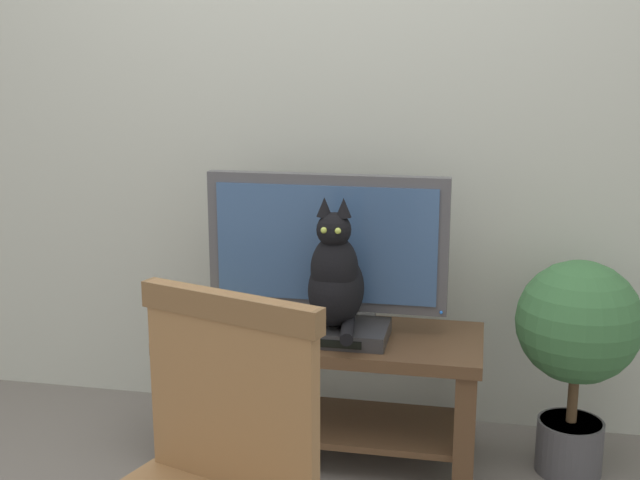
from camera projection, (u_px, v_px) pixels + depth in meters
The scene contains 7 objects.
back_wall at pixel (332, 69), 3.17m from camera, with size 7.00×0.12×2.80m, color #B7BCB2.
tv_stand at pixel (323, 371), 2.96m from camera, with size 1.14×0.46×0.48m.
tv at pixel (326, 249), 2.92m from camera, with size 0.87×0.20×0.56m.
media_box at pixel (336, 332), 2.86m from camera, with size 0.37×0.25×0.05m.
cat at pixel (336, 278), 2.80m from camera, with size 0.19×0.35×0.46m.
book_stack at pixel (205, 319), 2.95m from camera, with size 0.19×0.16×0.08m.
potted_plant at pixel (577, 338), 2.81m from camera, with size 0.43×0.43×0.78m.
Camera 1 is at (0.60, -2.15, 1.47)m, focal length 45.68 mm.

